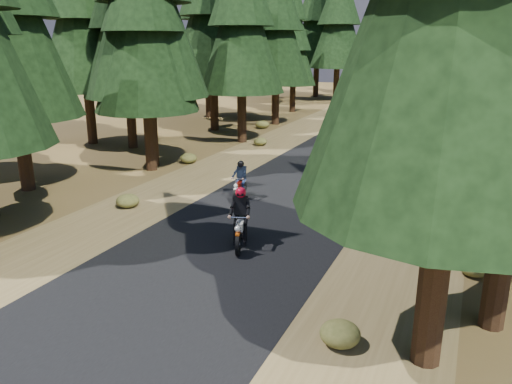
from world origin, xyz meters
The scene contains 9 objects.
ground centered at (0.00, 0.00, 0.00)m, with size 120.00×120.00×0.00m, color #4A3A1A.
road centered at (0.00, 5.00, 0.01)m, with size 6.00×100.00×0.01m, color black.
shoulder_l centered at (-4.60, 5.00, 0.00)m, with size 3.20×100.00×0.01m, color brown.
shoulder_r centered at (4.60, 5.00, 0.00)m, with size 3.20×100.00×0.01m, color brown.
pine_forest centered at (-0.02, 21.05, 7.89)m, with size 34.59×55.08×16.32m.
log_near centered at (7.29, 7.57, 0.16)m, with size 0.32×0.32×6.16m, color #4C4233.
understory_shrubs centered at (1.29, 6.97, 0.26)m, with size 14.71×31.35×0.64m.
rider_lead centered at (0.30, -0.27, 0.57)m, with size 1.17×1.98×1.70m.
rider_follow centered at (-1.68, 3.84, 0.48)m, with size 0.71×1.63×1.41m.
Camera 1 is at (6.00, -12.10, 5.56)m, focal length 35.00 mm.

